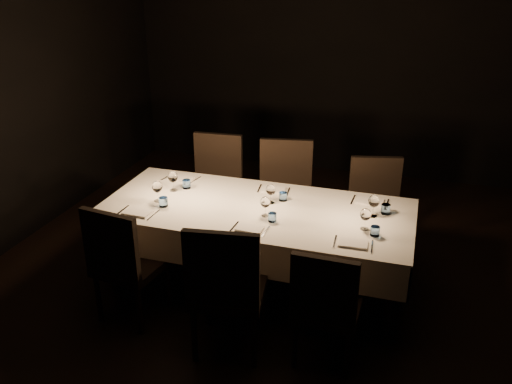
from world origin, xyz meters
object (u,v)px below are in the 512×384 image
(chair_near_left, at_px, (123,260))
(chair_near_center, at_px, (226,285))
(chair_near_right, at_px, (326,303))
(dining_table, at_px, (256,216))
(chair_far_right, at_px, (375,206))
(chair_far_left, at_px, (215,182))
(chair_far_center, at_px, (285,192))

(chair_near_left, relative_size, chair_near_center, 0.94)
(chair_near_left, bearing_deg, chair_near_right, -174.21)
(chair_near_right, bearing_deg, dining_table, -45.50)
(chair_near_left, bearing_deg, chair_far_right, -130.39)
(chair_near_right, height_order, chair_far_right, chair_far_right)
(dining_table, relative_size, chair_far_right, 2.59)
(chair_near_center, distance_m, chair_far_left, 1.88)
(chair_near_center, xyz_separation_m, chair_far_right, (0.84, 1.68, -0.04))
(chair_near_left, xyz_separation_m, chair_far_left, (0.13, 1.58, 0.02))
(chair_near_right, height_order, chair_far_center, chair_far_center)
(dining_table, xyz_separation_m, chair_near_center, (0.05, -0.87, -0.12))
(chair_near_right, relative_size, chair_far_right, 0.94)
(chair_near_left, distance_m, chair_far_left, 1.59)
(chair_near_left, relative_size, chair_far_center, 0.94)
(chair_near_center, relative_size, chair_far_left, 1.02)
(chair_near_right, xyz_separation_m, chair_far_right, (0.16, 1.59, 0.03))
(dining_table, height_order, chair_near_right, chair_near_right)
(chair_far_right, bearing_deg, chair_far_center, 166.14)
(chair_far_left, height_order, chair_far_right, chair_far_left)
(chair_near_right, distance_m, chair_far_left, 2.17)
(chair_near_center, height_order, chair_near_right, chair_near_center)
(dining_table, relative_size, chair_near_center, 2.40)
(dining_table, bearing_deg, chair_near_left, -138.56)
(chair_near_center, bearing_deg, chair_near_right, 178.50)
(chair_far_left, bearing_deg, chair_near_center, -70.15)
(chair_near_right, bearing_deg, chair_near_center, 8.47)
(dining_table, xyz_separation_m, chair_far_right, (0.89, 0.81, -0.15))
(chair_near_center, xyz_separation_m, chair_near_right, (0.68, 0.08, -0.06))
(chair_far_right, bearing_deg, chair_near_left, -152.00)
(chair_far_left, relative_size, chair_far_right, 1.06)
(chair_far_center, height_order, chair_far_right, chair_far_center)
(chair_far_left, distance_m, chair_far_center, 0.73)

